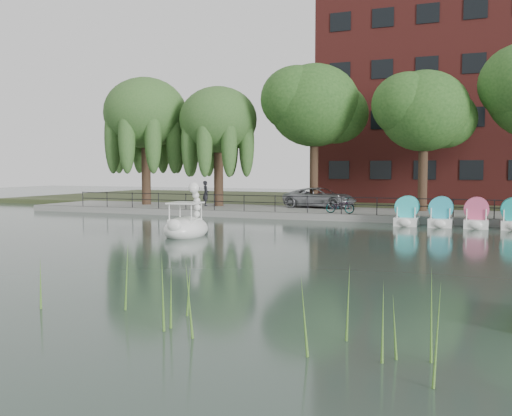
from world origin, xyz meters
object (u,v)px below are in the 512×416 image
Objects in this scene: pedestrian at (206,192)px; minivan at (320,196)px; swan_boat at (187,224)px; bicycle at (340,205)px.

minivan is at bearing -117.02° from pedestrian.
pedestrian reaches higher than minivan.
swan_boat is (-2.16, -14.10, -0.65)m from minivan.
bicycle is 0.58× the size of swan_boat.
bicycle is 0.87× the size of pedestrian.
pedestrian is at bearing 106.99° from minivan.
minivan is at bearing 35.84° from bicycle.
minivan is 3.18× the size of bicycle.
pedestrian is (-7.73, -1.25, 0.23)m from minivan.
minivan is 1.86× the size of swan_boat.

